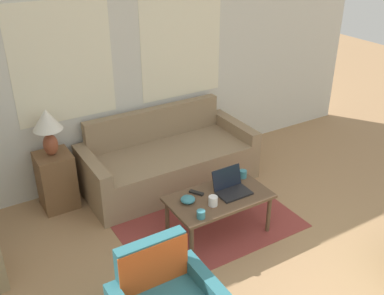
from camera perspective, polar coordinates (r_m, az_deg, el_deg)
The scene contains 12 objects.
wall_back at distance 5.39m, azimuth -7.46°, elevation 9.49°, with size 6.84×0.06×2.60m.
rug at distance 5.14m, azimuth -0.22°, elevation -7.46°, with size 1.85×1.97×0.01m.
couch at distance 5.48m, azimuth -3.18°, elevation -1.79°, with size 2.06×0.90×0.86m.
side_table at distance 5.21m, azimuth -16.83°, elevation -4.03°, with size 0.38×0.38×0.65m.
table_lamp at distance 4.91m, azimuth -17.89°, elevation 2.72°, with size 0.31×0.31×0.53m.
coffee_table at distance 4.53m, azimuth 3.43°, elevation -6.75°, with size 1.03×0.58×0.45m.
laptop at distance 4.55m, azimuth 5.01°, elevation -5.05°, with size 0.33×0.28×0.23m.
cup_navy at distance 4.35m, azimuth 2.69°, elevation -6.79°, with size 0.09×0.09×0.10m.
cup_yellow at distance 4.18m, azimuth 1.14°, elevation -8.48°, with size 0.08×0.08×0.08m.
cup_white at distance 4.81m, azimuth 6.50°, elevation -3.37°, with size 0.08×0.08×0.08m.
snack_bowl at distance 4.39m, azimuth -0.53°, elevation -6.61°, with size 0.14×0.14×0.06m.
tv_remote at distance 4.53m, azimuth 0.57°, elevation -5.76°, with size 0.12×0.15×0.02m.
Camera 1 is at (-2.05, -1.21, 2.95)m, focal length 42.00 mm.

